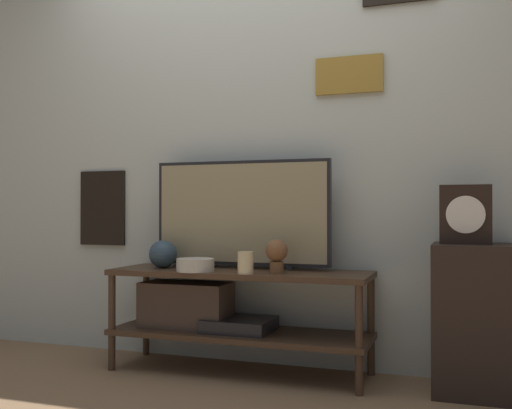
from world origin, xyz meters
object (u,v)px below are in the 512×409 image
at_px(vase_round_glass, 163,254).
at_px(candle_jar, 246,263).
at_px(decorative_bust, 277,253).
at_px(mantel_clock, 466,214).
at_px(television, 241,213).
at_px(vase_wide_bowl, 195,265).

relative_size(vase_round_glass, candle_jar, 1.37).
height_order(decorative_bust, mantel_clock, mantel_clock).
distance_m(decorative_bust, mantel_clock, 0.96).
bearing_deg(decorative_bust, mantel_clock, 5.15).
relative_size(candle_jar, mantel_clock, 0.40).
height_order(television, vase_round_glass, television).
distance_m(vase_wide_bowl, vase_round_glass, 0.28).
height_order(television, candle_jar, television).
distance_m(candle_jar, mantel_clock, 1.11).
bearing_deg(mantel_clock, television, 175.76).
distance_m(vase_wide_bowl, candle_jar, 0.31).
bearing_deg(candle_jar, vase_round_glass, 165.64).
xyz_separation_m(vase_wide_bowl, vase_round_glass, (-0.25, 0.10, 0.04)).
bearing_deg(mantel_clock, vase_round_glass, -178.94).
bearing_deg(vase_round_glass, television, 15.34).
xyz_separation_m(television, decorative_bust, (0.26, -0.17, -0.21)).
bearing_deg(candle_jar, decorative_bust, 31.95).
height_order(vase_round_glass, mantel_clock, mantel_clock).
bearing_deg(television, vase_wide_bowl, -128.95).
height_order(candle_jar, mantel_clock, mantel_clock).
height_order(vase_wide_bowl, mantel_clock, mantel_clock).
xyz_separation_m(candle_jar, mantel_clock, (1.07, 0.17, 0.25)).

